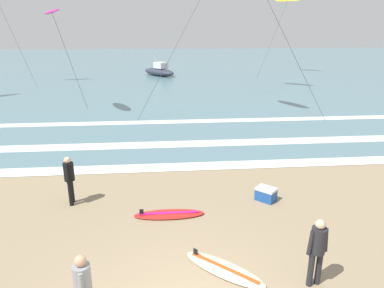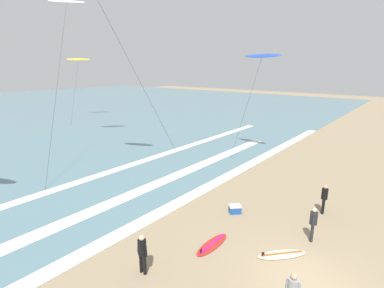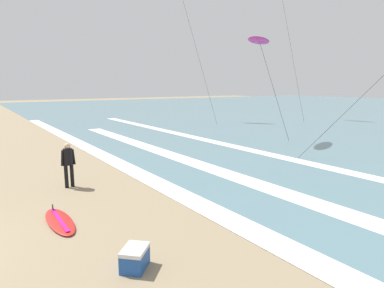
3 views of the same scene
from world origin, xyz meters
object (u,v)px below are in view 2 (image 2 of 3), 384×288
(surfer_foreground_main, at_px, (142,251))
(surfboard_right_spare, at_px, (282,254))
(cooler_box, at_px, (235,209))
(surfer_left_near, at_px, (324,196))
(kite_yellow_far_right, at_px, (78,60))
(surfboard_left_pile, at_px, (212,244))
(surfer_right_near, at_px, (313,221))
(kite_blue_distant_high, at_px, (262,56))
(kite_white_mid_center, at_px, (67,2))

(surfer_foreground_main, height_order, surfboard_right_spare, surfer_foreground_main)
(cooler_box, bearing_deg, surfer_left_near, -52.11)
(kite_yellow_far_right, bearing_deg, surfer_left_near, -103.93)
(surfboard_right_spare, xyz_separation_m, kite_yellow_far_right, (14.06, 36.90, 8.47))
(surfer_left_near, height_order, surfboard_left_pile, surfer_left_near)
(surfer_right_near, relative_size, kite_yellow_far_right, 0.18)
(surfer_left_near, distance_m, kite_blue_distant_high, 12.62)
(surfer_right_near, height_order, kite_yellow_far_right, kite_yellow_far_right)
(surfer_right_near, bearing_deg, kite_blue_distant_high, 37.17)
(surfboard_right_spare, xyz_separation_m, cooler_box, (1.98, 3.36, 0.18))
(surfer_left_near, xyz_separation_m, kite_yellow_far_right, (9.22, 37.20, 7.56))
(kite_white_mid_center, xyz_separation_m, kite_yellow_far_right, (8.97, 13.75, -4.61))
(surfer_foreground_main, relative_size, kite_blue_distant_high, 0.19)
(surfer_right_near, xyz_separation_m, surfboard_right_spare, (-1.86, 0.62, -0.91))
(surfer_right_near, xyz_separation_m, surfer_foreground_main, (-6.12, 4.30, 0.00))
(surfboard_left_pile, xyz_separation_m, cooler_box, (3.17, 0.72, 0.18))
(surfer_foreground_main, distance_m, kite_white_mid_center, 24.78)
(surfboard_left_pile, bearing_deg, surfer_left_near, -26.07)
(kite_white_mid_center, height_order, cooler_box, kite_white_mid_center)
(surfboard_right_spare, xyz_separation_m, kite_white_mid_center, (5.09, 23.15, 13.08))
(surfboard_left_pile, bearing_deg, surfboard_right_spare, -65.78)
(surfboard_left_pile, relative_size, cooler_box, 2.80)
(surfer_foreground_main, height_order, kite_yellow_far_right, kite_yellow_far_right)
(surfer_left_near, distance_m, cooler_box, 4.70)
(surfer_right_near, distance_m, kite_white_mid_center, 26.90)
(surfboard_right_spare, distance_m, kite_yellow_far_right, 40.38)
(kite_yellow_far_right, bearing_deg, surfer_foreground_main, -118.87)
(kite_white_mid_center, height_order, kite_yellow_far_right, kite_white_mid_center)
(surfer_foreground_main, relative_size, cooler_box, 2.13)
(surfer_foreground_main, distance_m, kite_yellow_far_right, 38.67)
(surfboard_right_spare, bearing_deg, surfboard_left_pile, 114.22)
(surfer_left_near, height_order, kite_yellow_far_right, kite_yellow_far_right)
(surfer_left_near, relative_size, surfboard_left_pile, 0.76)
(cooler_box, bearing_deg, kite_yellow_far_right, 70.19)
(surfer_right_near, distance_m, kite_blue_distant_high, 14.67)
(surfer_foreground_main, bearing_deg, kite_yellow_far_right, 61.13)
(surfer_foreground_main, bearing_deg, surfer_left_near, -23.67)
(surfer_right_near, relative_size, kite_blue_distant_high, 0.19)
(surfer_foreground_main, bearing_deg, surfer_right_near, -35.12)
(surfer_foreground_main, height_order, kite_blue_distant_high, kite_blue_distant_high)
(surfer_right_near, relative_size, cooler_box, 2.13)
(surfer_foreground_main, distance_m, surfboard_right_spare, 5.70)
(surfer_right_near, xyz_separation_m, kite_white_mid_center, (3.23, 23.77, 12.17))
(surfer_right_near, bearing_deg, kite_yellow_far_right, 71.99)
(surfer_right_near, bearing_deg, surfboard_right_spare, 161.55)
(kite_yellow_far_right, height_order, kite_blue_distant_high, kite_yellow_far_right)
(kite_white_mid_center, bearing_deg, surfer_left_near, -90.63)
(kite_yellow_far_right, bearing_deg, surfboard_left_pile, -114.00)
(surfer_right_near, relative_size, surfboard_right_spare, 0.81)
(kite_yellow_far_right, bearing_deg, surfboard_right_spare, -110.86)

